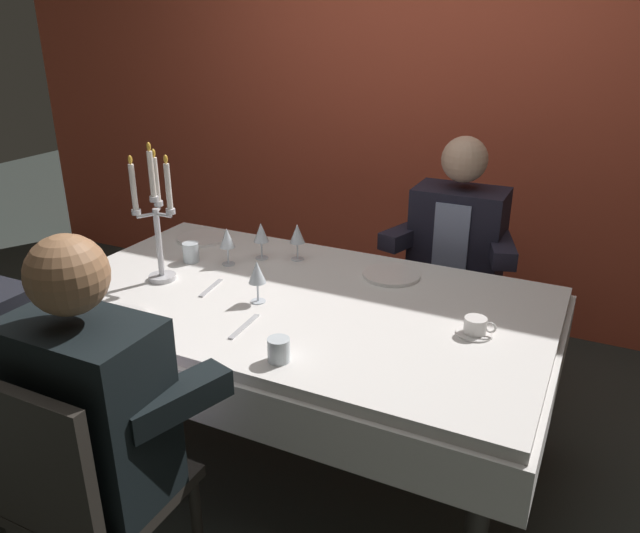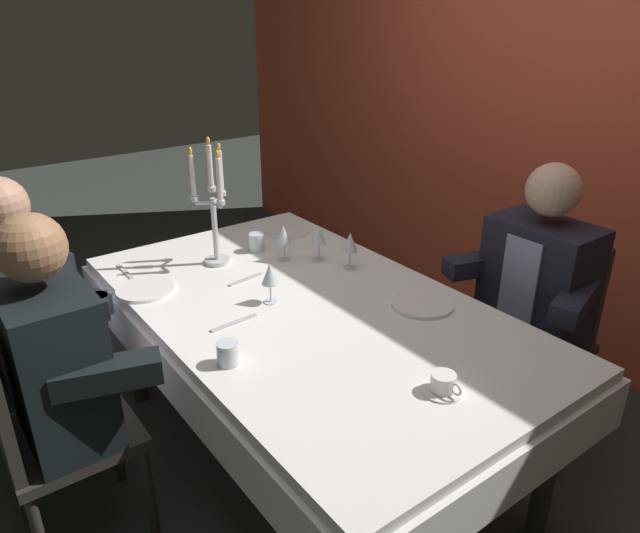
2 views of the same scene
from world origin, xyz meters
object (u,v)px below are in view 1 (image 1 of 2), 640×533
dining_table (295,324)px  candelabra (157,222)px  dinner_plate_2 (391,275)px  wine_glass_2 (297,235)px  wine_glass_1 (261,233)px  seated_diner_2 (457,242)px  seated_diner_1 (88,410)px  wine_glass_0 (257,274)px  dinner_plate_0 (202,238)px  water_tumbler_1 (279,350)px  wine_glass_3 (227,239)px  water_tumbler_0 (191,252)px  coffee_cup_0 (475,327)px  dinner_plate_1 (114,318)px

dining_table → candelabra: size_ratio=3.47×
dinner_plate_2 → wine_glass_2: wine_glass_2 is taller
wine_glass_1 → dining_table: bearing=-42.1°
candelabra → seated_diner_2: bearing=45.3°
wine_glass_2 → seated_diner_1: size_ratio=0.13×
candelabra → wine_glass_0: size_ratio=3.41×
dinner_plate_0 → seated_diner_1: (0.53, -1.26, -0.01)m
wine_glass_0 → water_tumbler_1: wine_glass_0 is taller
wine_glass_3 → water_tumbler_1: wine_glass_3 is taller
wine_glass_2 → water_tumbler_0: (-0.41, -0.22, -0.07)m
dining_table → wine_glass_1: size_ratio=11.83×
dining_table → candelabra: candelabra is taller
seated_diner_2 → wine_glass_2: bearing=-136.8°
wine_glass_3 → dinner_plate_2: bearing=15.1°
dinner_plate_0 → seated_diner_1: size_ratio=0.19×
dining_table → dinner_plate_2: bearing=52.5°
dining_table → water_tumbler_1: bearing=-67.8°
water_tumbler_1 → wine_glass_3: bearing=134.5°
wine_glass_1 → wine_glass_3: same height
dinner_plate_0 → wine_glass_3: (0.29, -0.21, 0.11)m
candelabra → water_tumbler_0: size_ratio=6.62×
wine_glass_0 → wine_glass_2: bearing=98.8°
wine_glass_2 → coffee_cup_0: wine_glass_2 is taller
wine_glass_3 → seated_diner_1: 1.08m
dining_table → candelabra: (-0.56, -0.09, 0.37)m
water_tumbler_1 → dinner_plate_1: bearing=-178.6°
dining_table → dinner_plate_0: bearing=152.0°
dining_table → water_tumbler_0: (-0.58, 0.12, 0.16)m
dining_table → wine_glass_0: (-0.10, -0.10, 0.23)m
wine_glass_1 → wine_glass_2: (0.15, 0.06, -0.00)m
wine_glass_3 → seated_diner_2: (0.82, 0.72, -0.12)m
dinner_plate_1 → water_tumbler_1: water_tumbler_1 is taller
wine_glass_1 → water_tumbler_1: (0.50, -0.73, -0.08)m
wine_glass_1 → wine_glass_3: (-0.09, -0.12, -0.00)m
wine_glass_2 → wine_glass_3: same height
wine_glass_2 → wine_glass_3: (-0.24, -0.18, 0.00)m
seated_diner_1 → wine_glass_0: bearing=85.1°
water_tumbler_1 → dinner_plate_2: bearing=83.7°
water_tumbler_1 → seated_diner_2: 1.34m
wine_glass_1 → wine_glass_3: bearing=-126.8°
water_tumbler_1 → dinner_plate_0: bearing=137.4°
wine_glass_0 → water_tumbler_0: bearing=154.8°
candelabra → seated_diner_1: candelabra is taller
wine_glass_3 → seated_diner_2: 1.10m
dinner_plate_1 → wine_glass_0: 0.53m
dining_table → wine_glass_0: wine_glass_0 is taller
water_tumbler_0 → seated_diner_1: (0.41, -1.01, -0.05)m
dining_table → dinner_plate_1: dinner_plate_1 is taller
wine_glass_2 → candelabra: bearing=-131.8°
dinner_plate_0 → dinner_plate_2: size_ratio=0.98×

